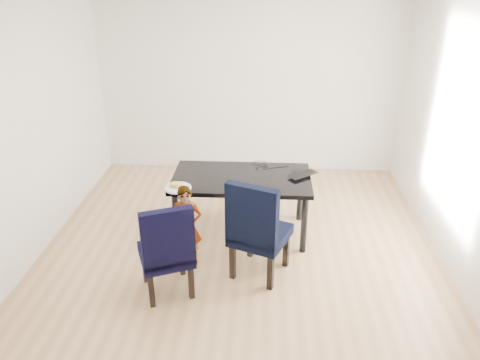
# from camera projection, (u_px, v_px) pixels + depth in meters

# --- Properties ---
(floor) EXTENTS (4.50, 5.00, 0.01)m
(floor) POSITION_uv_depth(u_px,v_px,m) (239.00, 256.00, 5.28)
(floor) COLOR tan
(floor) RESTS_ON ground
(ceiling) EXTENTS (4.50, 5.00, 0.01)m
(ceiling) POSITION_uv_depth(u_px,v_px,m) (239.00, 0.00, 4.13)
(ceiling) COLOR white
(ceiling) RESTS_ON wall_back
(wall_back) EXTENTS (4.50, 0.01, 2.70)m
(wall_back) POSITION_uv_depth(u_px,v_px,m) (249.00, 84.00, 6.97)
(wall_back) COLOR white
(wall_back) RESTS_ON ground
(wall_front) EXTENTS (4.50, 0.01, 2.70)m
(wall_front) POSITION_uv_depth(u_px,v_px,m) (210.00, 312.00, 2.44)
(wall_front) COLOR silver
(wall_front) RESTS_ON ground
(wall_left) EXTENTS (0.01, 5.00, 2.70)m
(wall_left) POSITION_uv_depth(u_px,v_px,m) (21.00, 139.00, 4.82)
(wall_left) COLOR white
(wall_left) RESTS_ON ground
(wall_right) EXTENTS (0.01, 5.00, 2.70)m
(wall_right) POSITION_uv_depth(u_px,v_px,m) (468.00, 148.00, 4.58)
(wall_right) COLOR white
(wall_right) RESTS_ON ground
(dining_table) EXTENTS (1.60, 0.90, 0.75)m
(dining_table) POSITION_uv_depth(u_px,v_px,m) (241.00, 205.00, 5.57)
(dining_table) COLOR black
(dining_table) RESTS_ON floor
(chair_left) EXTENTS (0.65, 0.66, 1.02)m
(chair_left) POSITION_uv_depth(u_px,v_px,m) (165.00, 247.00, 4.52)
(chair_left) COLOR black
(chair_left) RESTS_ON floor
(chair_right) EXTENTS (0.70, 0.72, 1.11)m
(chair_right) POSITION_uv_depth(u_px,v_px,m) (261.00, 227.00, 4.78)
(chair_right) COLOR black
(chair_right) RESTS_ON floor
(child) EXTENTS (0.34, 0.23, 0.92)m
(child) POSITION_uv_depth(u_px,v_px,m) (187.00, 226.00, 4.96)
(child) COLOR #EB5213
(child) RESTS_ON floor
(plate) EXTENTS (0.38, 0.38, 0.02)m
(plate) POSITION_uv_depth(u_px,v_px,m) (178.00, 188.00, 5.13)
(plate) COLOR white
(plate) RESTS_ON dining_table
(sandwich) EXTENTS (0.18, 0.10, 0.07)m
(sandwich) POSITION_uv_depth(u_px,v_px,m) (176.00, 184.00, 5.11)
(sandwich) COLOR gold
(sandwich) RESTS_ON plate
(laptop) EXTENTS (0.44, 0.41, 0.03)m
(laptop) POSITION_uv_depth(u_px,v_px,m) (300.00, 174.00, 5.46)
(laptop) COLOR black
(laptop) RESTS_ON dining_table
(cable_tangle) EXTENTS (0.16, 0.16, 0.01)m
(cable_tangle) POSITION_uv_depth(u_px,v_px,m) (262.00, 168.00, 5.64)
(cable_tangle) COLOR black
(cable_tangle) RESTS_ON dining_table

